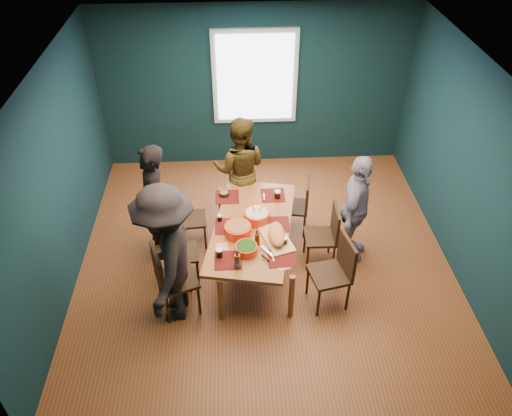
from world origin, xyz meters
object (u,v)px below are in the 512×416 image
Objects in this scene: person_near_left at (168,256)px; bowl_herbs at (246,249)px; chair_right_mid at (327,232)px; person_back at (240,169)px; dining_table at (252,229)px; bowl_dumpling at (257,216)px; person_right at (355,209)px; chair_left_near at (169,276)px; chair_right_far at (300,202)px; cutting_board at (277,235)px; chair_left_far at (185,215)px; chair_left_mid at (175,249)px; chair_right_near at (337,267)px; bowl_salad at (238,230)px; person_far_left at (154,204)px.

person_near_left reaches higher than bowl_herbs.
person_back is at bearing 136.43° from chair_right_mid.
dining_table is 6.19× the size of bowl_dumpling.
person_right is at bearing 115.66° from person_near_left.
chair_left_near reaches higher than dining_table.
chair_right_far is at bearing 73.44° from person_right.
person_back is at bearing 88.12° from cutting_board.
chair_left_far is 3.22× the size of bowl_herbs.
chair_left_mid is 0.89× the size of chair_right_near.
bowl_salad is (0.80, 0.56, -0.13)m from person_near_left.
chair_right_far is (0.71, 0.72, -0.15)m from dining_table.
dining_table is 0.28m from bowl_salad.
chair_left_near is 1.01m from bowl_salad.
person_near_left reaches higher than chair_right_far.
bowl_herbs is at bearing -105.06° from bowl_dumpling.
bowl_salad is 0.46× the size of cutting_board.
chair_left_far is 1.94m from chair_right_mid.
person_back reaches higher than chair_left_mid.
person_far_left is (-1.26, 0.37, 0.19)m from dining_table.
chair_right_mid is 0.91× the size of chair_right_near.
chair_right_mid is at bearing -2.81° from bowl_dumpling.
chair_right_near is 1.21m from bowl_dumpling.
chair_right_mid is at bearing 77.69° from chair_right_near.
chair_right_far is at bearing 21.74° from chair_left_mid.
chair_right_far is 0.51× the size of person_far_left.
cutting_board is at bearing 28.63° from bowl_herbs.
chair_right_mid reaches higher than chair_left_far.
chair_right_far is 1.40m from chair_right_near.
bowl_salad is at bearing 129.96° from person_near_left.
chair_left_far is at bearing -179.20° from person_near_left.
bowl_salad reaches higher than dining_table.
chair_left_far is at bearing 166.98° from chair_right_mid.
person_back is (-0.12, 1.15, 0.16)m from dining_table.
chair_left_far is 1.20× the size of cutting_board.
dining_table is 2.09× the size of chair_right_near.
chair_left_far is 2.30m from person_right.
person_right is (0.64, -0.55, 0.29)m from chair_right_far.
person_near_left is 0.93m from bowl_herbs.
bowl_dumpling reaches higher than bowl_herbs.
chair_right_near is at bearing -19.84° from chair_left_mid.
bowl_herbs is at bearing -7.58° from chair_left_near.
person_far_left is at bearing -158.37° from chair_right_far.
dining_table is 0.52m from bowl_herbs.
bowl_dumpling reaches higher than chair_right_far.
person_near_left is (-1.70, -1.45, 0.42)m from chair_right_far.
dining_table is 6.10× the size of bowl_salad.
chair_left_mid is at bearing 122.27° from person_right.
person_back reaches higher than bowl_salad.
chair_left_far is 2.62× the size of bowl_dumpling.
chair_right_far is 2.62× the size of bowl_dumpling.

